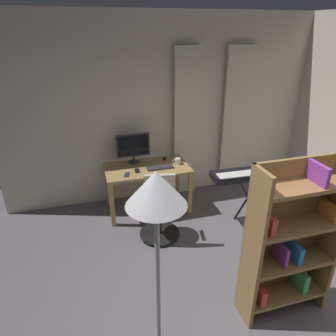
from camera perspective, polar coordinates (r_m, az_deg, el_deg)
name	(u,v)px	position (r m, az deg, el deg)	size (l,w,h in m)	color
ground_plane	(247,335)	(3.39, 14.60, -27.99)	(7.69, 7.69, 0.00)	#605B63
back_room_partition	(163,111)	(4.95, -0.94, 10.67)	(5.11, 0.10, 2.90)	beige
curtain_left_panel	(236,121)	(5.38, 12.64, 8.60)	(0.50, 0.06, 2.42)	beige
curtain_right_panel	(186,125)	(5.01, 3.32, 7.98)	(0.40, 0.06, 2.42)	beige
desk	(147,173)	(4.68, -3.93, -0.92)	(1.26, 0.70, 0.73)	tan
office_chair	(160,209)	(4.06, -1.57, -7.70)	(0.56, 0.56, 1.05)	black
computer_monitor	(133,146)	(4.72, -6.53, 4.05)	(0.52, 0.18, 0.47)	#333338
computer_keyboard	(160,168)	(4.58, -1.47, 0.08)	(0.40, 0.13, 0.02)	#333338
computer_mouse	(164,158)	(4.88, -0.69, 1.79)	(0.06, 0.10, 0.04)	black
cell_phone_by_monitor	(137,171)	(4.52, -5.79, -0.50)	(0.07, 0.14, 0.01)	black
cell_phone_face_up	(127,175)	(4.41, -7.71, -1.26)	(0.07, 0.14, 0.01)	#333338
mug_coffee	(178,161)	(4.71, 1.80, 1.29)	(0.13, 0.09, 0.09)	white
bookshelf	(288,241)	(3.19, 21.57, -12.52)	(0.88, 0.30, 1.64)	olive
piano_keyboard	(251,175)	(4.54, 15.22, -1.21)	(1.17, 0.37, 0.80)	black
floor_lamp	(157,221)	(1.69, -2.13, -9.78)	(0.33, 0.33, 2.00)	black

